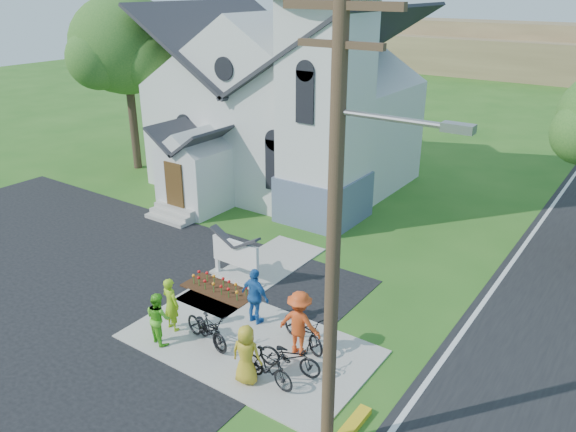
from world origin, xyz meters
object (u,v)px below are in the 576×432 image
Objects in this scene: utility_pole at (337,224)px; church_sign at (236,254)px; cyclist_3 at (300,323)px; cyclist_2 at (255,296)px; cyclist_4 at (246,355)px; cyclist_1 at (158,318)px; bike_4 at (303,330)px; bike_0 at (207,328)px; bike_2 at (290,356)px; cyclist_0 at (171,304)px; bike_3 at (269,367)px; bike_1 at (211,330)px.

church_sign is at bearing 144.40° from utility_pole.
cyclist_3 is (-2.46, 2.48, -4.41)m from utility_pole.
cyclist_3 is at bearing 134.74° from utility_pole.
cyclist_2 reaches higher than cyclist_4.
cyclist_1 is at bearing -13.33° from cyclist_4.
bike_4 is (1.81, -0.14, -0.40)m from cyclist_2.
utility_pole is 7.58m from cyclist_1.
utility_pole is 5.41× the size of bike_0.
cyclist_0 is at bearing 86.39° from bike_2.
church_sign is 5.35m from bike_2.
cyclist_3 is at bearing 9.11° from bike_3.
bike_3 is at bearing -86.78° from bike_0.
bike_2 is 0.99m from cyclist_3.
bike_1 is 0.91× the size of cyclist_4.
cyclist_3 reaches higher than bike_2.
bike_4 is at bearing -40.30° from bike_1.
cyclist_3 is 1.17× the size of bike_3.
church_sign is 1.49× the size of bike_1.
bike_0 is 1.14× the size of bike_3.
bike_0 is 2.65m from bike_2.
cyclist_3 reaches higher than cyclist_0.
bike_1 is at bearing 145.64° from bike_4.
cyclist_0 reaches higher than bike_3.
cyclist_2 is 0.96× the size of bike_4.
cyclist_2 is at bearing -21.88° from cyclist_3.
bike_0 is at bearing 164.54° from utility_pole.
bike_0 is 2.09m from cyclist_4.
cyclist_3 is at bearing -155.91° from cyclist_0.
cyclist_0 is 1.02× the size of cyclist_4.
cyclist_0 is 1.51m from bike_1.
bike_4 is at bearing -24.97° from church_sign.
bike_1 is 2.60m from bike_4.
church_sign is 1.19× the size of bike_0.
cyclist_4 is 2.19m from bike_4.
cyclist_2 is (0.46, 1.64, 0.41)m from bike_0.
bike_0 is 0.13m from bike_1.
cyclist_0 is 0.90× the size of bike_0.
church_sign is at bearing 39.30° from bike_0.
cyclist_0 is 0.68m from cyclist_1.
utility_pole is 5.37× the size of bike_4.
cyclist_3 is 1.02× the size of bike_4.
cyclist_3 is at bearing 8.36° from bike_2.
utility_pole reaches higher than cyclist_1.
bike_0 is at bearing 88.03° from bike_2.
bike_2 is (2.52, 0.26, 0.02)m from bike_1.
utility_pole reaches higher than church_sign.
bike_2 is (-2.20, 1.65, -4.89)m from utility_pole.
cyclist_2 is 0.94× the size of cyclist_3.
church_sign reaches higher than bike_1.
cyclist_0 is 1.13× the size of bike_1.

